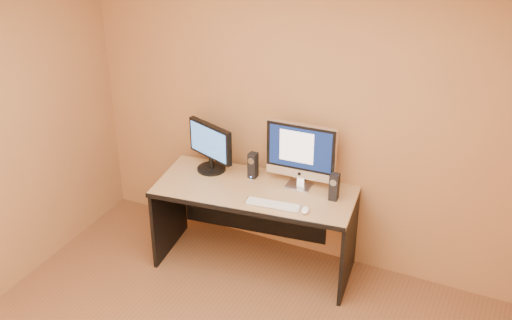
# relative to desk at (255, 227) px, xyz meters

# --- Properties ---
(walls) EXTENTS (4.00, 4.00, 2.60)m
(walls) POSITION_rel_desk_xyz_m (0.33, -1.61, 0.93)
(walls) COLOR olive
(walls) RESTS_ON ground
(ceiling) EXTENTS (4.00, 4.00, 0.00)m
(ceiling) POSITION_rel_desk_xyz_m (0.33, -1.61, 2.23)
(ceiling) COLOR white
(ceiling) RESTS_ON walls
(desk) EXTENTS (1.69, 0.90, 0.75)m
(desk) POSITION_rel_desk_xyz_m (0.00, 0.00, 0.00)
(desk) COLOR tan
(desk) RESTS_ON ground
(imac) EXTENTS (0.59, 0.24, 0.56)m
(imac) POSITION_rel_desk_xyz_m (0.30, 0.18, 0.65)
(imac) COLOR silver
(imac) RESTS_ON desk
(second_monitor) EXTENTS (0.54, 0.39, 0.42)m
(second_monitor) POSITION_rel_desk_xyz_m (-0.47, 0.13, 0.59)
(second_monitor) COLOR black
(second_monitor) RESTS_ON desk
(speaker_left) EXTENTS (0.07, 0.08, 0.22)m
(speaker_left) POSITION_rel_desk_xyz_m (-0.10, 0.16, 0.49)
(speaker_left) COLOR black
(speaker_left) RESTS_ON desk
(speaker_right) EXTENTS (0.07, 0.08, 0.22)m
(speaker_right) POSITION_rel_desk_xyz_m (0.63, 0.11, 0.49)
(speaker_right) COLOR black
(speaker_right) RESTS_ON desk
(keyboard) EXTENTS (0.45, 0.17, 0.02)m
(keyboard) POSITION_rel_desk_xyz_m (0.23, -0.18, 0.38)
(keyboard) COLOR silver
(keyboard) RESTS_ON desk
(mouse) EXTENTS (0.08, 0.11, 0.04)m
(mouse) POSITION_rel_desk_xyz_m (0.49, -0.16, 0.39)
(mouse) COLOR white
(mouse) RESTS_ON desk
(cable_a) EXTENTS (0.07, 0.22, 0.01)m
(cable_a) POSITION_rel_desk_xyz_m (0.31, 0.31, 0.38)
(cable_a) COLOR black
(cable_a) RESTS_ON desk
(cable_b) EXTENTS (0.09, 0.17, 0.01)m
(cable_b) POSITION_rel_desk_xyz_m (0.25, 0.27, 0.38)
(cable_b) COLOR black
(cable_b) RESTS_ON desk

